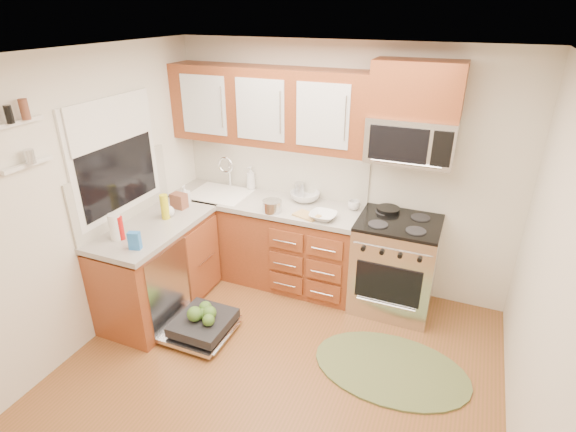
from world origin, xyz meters
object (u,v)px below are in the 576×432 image
at_px(upper_cabinets, 268,107).
at_px(bowl_a, 323,216).
at_px(stock_pot, 272,206).
at_px(dishwasher, 200,325).
at_px(sink, 220,204).
at_px(bowl_b, 305,196).
at_px(range, 395,265).
at_px(cup, 354,205).
at_px(rug, 391,369).
at_px(skillet, 388,210).
at_px(microwave, 411,140).
at_px(cutting_board, 307,215).
at_px(paper_towel_roll, 115,227).

distance_m(upper_cabinets, bowl_a, 1.21).
bearing_deg(stock_pot, dishwasher, -109.54).
bearing_deg(sink, bowl_b, 11.08).
bearing_deg(upper_cabinets, range, -5.89).
bearing_deg(cup, range, -17.06).
relative_size(rug, skillet, 5.76).
bearing_deg(sink, stock_pot, -15.60).
height_order(sink, rug, sink).
distance_m(sink, bowl_a, 1.26).
bearing_deg(microwave, cutting_board, -160.63).
xyz_separation_m(rug, paper_towel_roll, (-2.41, -0.35, 1.03)).
xyz_separation_m(upper_cabinets, microwave, (1.41, -0.02, -0.18)).
xyz_separation_m(microwave, sink, (-1.93, -0.13, -0.90)).
height_order(range, paper_towel_roll, paper_towel_roll).
bearing_deg(upper_cabinets, skillet, 1.31).
bearing_deg(sink, microwave, 3.85).
distance_m(microwave, dishwasher, 2.55).
height_order(rug, skillet, skillet).
bearing_deg(bowl_a, cup, 56.94).
xyz_separation_m(stock_pot, bowl_b, (0.20, 0.38, -0.01)).
xyz_separation_m(upper_cabinets, cutting_board, (0.55, -0.33, -0.94)).
bearing_deg(cutting_board, upper_cabinets, 149.08).
bearing_deg(dishwasher, stock_pot, 70.46).
relative_size(upper_cabinets, stock_pot, 10.65).
distance_m(upper_cabinets, cup, 1.29).
distance_m(cutting_board, paper_towel_roll, 1.74).
bearing_deg(cup, bowl_b, 177.55).
bearing_deg(rug, upper_cabinets, 146.60).
bearing_deg(stock_pot, upper_cabinets, 118.34).
bearing_deg(dishwasher, paper_towel_roll, -169.95).
xyz_separation_m(upper_cabinets, skillet, (1.26, 0.03, -0.90)).
bearing_deg(range, paper_towel_roll, -150.66).
bearing_deg(cup, paper_towel_roll, -141.31).
bearing_deg(range, stock_pot, -170.18).
relative_size(paper_towel_roll, bowl_b, 0.77).
height_order(upper_cabinets, paper_towel_roll, upper_cabinets).
relative_size(upper_cabinets, skillet, 9.09).
xyz_separation_m(dishwasher, cup, (1.06, 1.28, 0.87)).
bearing_deg(rug, cutting_board, 145.35).
relative_size(stock_pot, cutting_board, 0.78).
bearing_deg(bowl_b, range, -9.54).
xyz_separation_m(upper_cabinets, sink, (-0.52, -0.16, -1.07)).
height_order(dishwasher, rug, dishwasher).
height_order(upper_cabinets, dishwasher, upper_cabinets).
bearing_deg(rug, bowl_a, 140.50).
bearing_deg(dishwasher, rug, 7.54).
bearing_deg(skillet, upper_cabinets, -178.69).
distance_m(skillet, bowl_b, 0.87).
height_order(microwave, cup, microwave).
height_order(bowl_b, cup, bowl_b).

